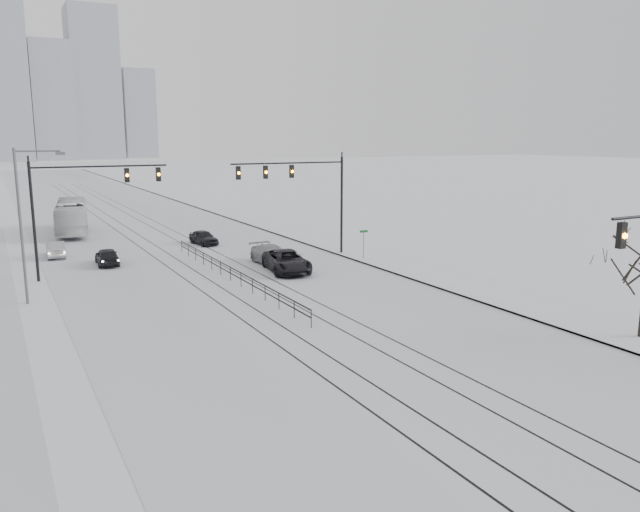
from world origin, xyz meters
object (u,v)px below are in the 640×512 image
Objects in this scene: sedan_nb_front at (287,261)px; sedan_nb_right at (272,255)px; sedan_sb_inner at (107,257)px; sedan_sb_outer at (55,249)px; box_truck at (72,217)px; sedan_nb_far at (204,238)px.

sedan_nb_front is 2.94m from sedan_nb_right.
sedan_sb_outer is at bearing -55.96° from sedan_sb_inner.
sedan_nb_right is (0.10, 2.94, -0.06)m from sedan_nb_front.
sedan_nb_right is at bearing 97.21° from sedan_nb_front.
box_truck is at bearing -99.91° from sedan_sb_outer.
sedan_sb_outer reaches higher than sedan_nb_far.
sedan_nb_far is (12.44, 0.23, -0.00)m from sedan_sb_outer.
sedan_nb_far is 0.32× the size of box_truck.
sedan_nb_front is 1.13× the size of sedan_nb_right.
sedan_sb_inner is 0.69× the size of sedan_nb_front.
sedan_nb_front is at bearing -90.26° from sedan_nb_far.
sedan_nb_far is at bearing 135.14° from box_truck.
sedan_nb_right reaches higher than sedan_nb_far.
sedan_sb_inner is at bearing 123.42° from sedan_sb_outer.
sedan_nb_front is 14.20m from sedan_nb_far.
sedan_nb_front reaches higher than sedan_sb_inner.
sedan_nb_right is at bearing -87.92° from sedan_nb_far.
box_truck reaches higher than sedan_nb_right.
sedan_nb_front is 0.47× the size of box_truck.
sedan_nb_far is at bearing -146.45° from sedan_sb_inner.
sedan_nb_front is at bearing -93.28° from sedan_nb_right.
sedan_sb_outer is 13.16m from box_truck.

